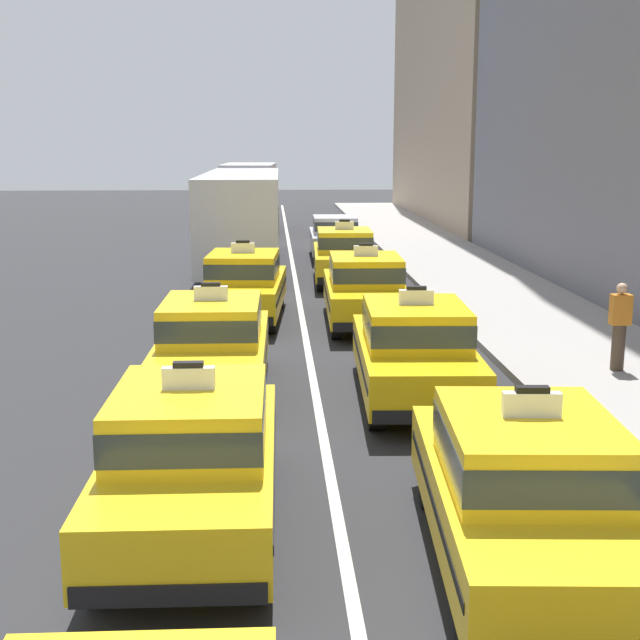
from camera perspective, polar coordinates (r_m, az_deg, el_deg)
lane_stripe_left_right at (r=20.79m, az=-1.11°, el=-0.23°), size 0.14×80.00×0.01m
sidewalk_curb at (r=17.11m, az=18.66°, el=-3.19°), size 4.00×90.00×0.15m
taxi_left_second at (r=9.78m, az=-8.37°, el=-8.73°), size 1.86×4.58×1.96m
taxi_left_third at (r=14.90m, az=-7.04°, el=-1.60°), size 1.88×4.58×1.96m
taxi_left_fourth at (r=21.13m, az=-4.99°, el=2.33°), size 2.11×4.67×1.96m
bus_left_fifth at (r=30.48m, az=-5.10°, el=6.93°), size 2.62×11.22×3.22m
box_truck_left_sixth at (r=42.02m, az=-4.56°, el=8.14°), size 2.55×7.06×3.27m
taxi_right_second at (r=9.02m, az=13.26°, el=-10.69°), size 2.09×4.66×1.96m
taxi_right_third at (r=14.52m, az=6.19°, el=-1.93°), size 1.99×4.63×1.96m
taxi_right_fourth at (r=20.50m, az=2.97°, el=2.07°), size 1.93×4.60×1.96m
taxi_right_fifth at (r=26.69m, az=1.59°, el=4.29°), size 1.97×4.62×1.96m
sedan_right_sixth at (r=32.37m, az=0.97°, el=5.52°), size 1.83×4.33×1.58m
pedestrian_near_crosswalk at (r=16.74m, az=19.01°, el=-0.39°), size 0.36×0.24×1.62m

